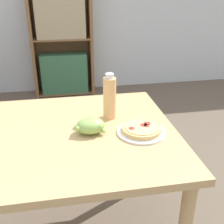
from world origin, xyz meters
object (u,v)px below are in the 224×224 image
at_px(pizza_on_plate, 141,130).
at_px(drink_bottle, 110,97).
at_px(grape_bunch, 90,126).
at_px(bookshelf, 62,44).

relative_size(pizza_on_plate, drink_bottle, 0.97).
bearing_deg(grape_bunch, bookshelf, 92.11).
relative_size(grape_bunch, bookshelf, 0.10).
bearing_deg(pizza_on_plate, drink_bottle, 121.92).
bearing_deg(drink_bottle, pizza_on_plate, -58.08).
bearing_deg(pizza_on_plate, bookshelf, 97.43).
bearing_deg(grape_bunch, drink_bottle, 51.69).
xyz_separation_m(grape_bunch, bookshelf, (-0.09, 2.48, -0.11)).
height_order(pizza_on_plate, bookshelf, bookshelf).
bearing_deg(grape_bunch, pizza_on_plate, -10.09).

